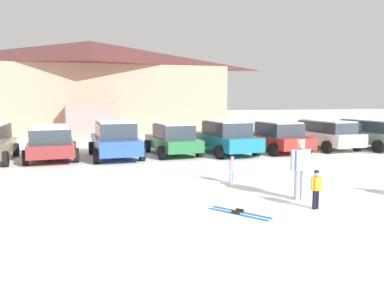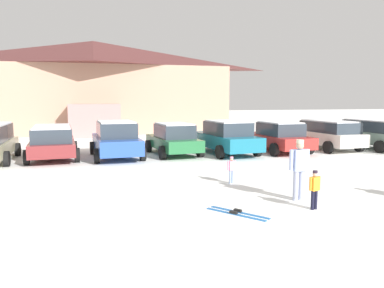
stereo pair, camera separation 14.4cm
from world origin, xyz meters
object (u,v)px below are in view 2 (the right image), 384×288
Objects in this scene: ski_lodge at (94,86)px; skier_adult_in_blue_parka at (299,166)px; parked_blue_hatchback at (116,139)px; parked_maroon_van at (52,141)px; skier_child_in_pink_snowsuit at (232,168)px; pair_of_skis at (237,213)px; parked_white_suv at (328,134)px; skier_child_in_orange_jacket at (315,188)px; parked_red_sedan at (278,137)px; parked_teal_hatchback at (226,137)px; parked_grey_wagon at (374,133)px; parked_green_coupe at (173,139)px.

skier_adult_in_blue_parka is at bearing -77.13° from ski_lodge.
parked_maroon_van is at bearing 172.79° from parked_blue_hatchback.
skier_child_in_pink_snowsuit is 3.30m from pair_of_skis.
parked_white_suv is 12.02m from skier_child_in_orange_jacket.
skier_adult_in_blue_parka is at bearing 85.46° from skier_child_in_orange_jacket.
parked_red_sedan is at bearing 67.67° from skier_child_in_orange_jacket.
pair_of_skis is at bearing -107.87° from parked_teal_hatchback.
skier_child_in_orange_jacket is 0.67× the size of pair_of_skis.
parked_blue_hatchback reaches higher than parked_grey_wagon.
parked_red_sedan is at bearing -58.13° from ski_lodge.
parked_blue_hatchback is at bearing -86.29° from ski_lodge.
parked_maroon_van is 11.27m from pair_of_skis.
parked_teal_hatchback reaches higher than pair_of_skis.
parked_blue_hatchback is 1.04× the size of parked_red_sedan.
parked_teal_hatchback is at bearing 72.13° from skier_child_in_pink_snowsuit.
parked_green_coupe is 4.84× the size of skier_child_in_pink_snowsuit.
parked_blue_hatchback is 2.77× the size of skier_adult_in_blue_parka.
parked_white_suv is at bearing 39.14° from skier_child_in_pink_snowsuit.
pair_of_skis is (2.37, -9.58, -0.85)m from parked_blue_hatchback.
parked_grey_wagon is at bearing -6.99° from parked_white_suv.
skier_child_in_pink_snowsuit is at bearing 107.22° from skier_child_in_orange_jacket.
parked_grey_wagon is (11.26, -0.51, 0.08)m from parked_green_coupe.
ski_lodge is at bearing 101.50° from skier_child_in_pink_snowsuit.
skier_adult_in_blue_parka reaches higher than skier_child_in_orange_jacket.
parked_maroon_van is 3.20× the size of pair_of_skis.
skier_child_in_pink_snowsuit is (-8.01, -6.52, -0.36)m from parked_white_suv.
parked_grey_wagon is 12.36m from skier_child_in_pink_snowsuit.
parked_teal_hatchback is at bearing -2.89° from parked_maroon_van.
parked_red_sedan is 11.22m from pair_of_skis.
parked_green_coupe is at bearing 87.50° from pair_of_skis.
pair_of_skis is at bearing -141.51° from parked_grey_wagon.
parked_white_suv is at bearing 46.88° from pair_of_skis.
parked_red_sedan is 1.04× the size of parked_white_suv.
parked_teal_hatchback is 2.95× the size of skier_adult_in_blue_parka.
parked_maroon_van reaches higher than pair_of_skis.
parked_red_sedan is 3.01× the size of pair_of_skis.
parked_grey_wagon is at bearing -1.80° from parked_red_sedan.
parked_red_sedan is at bearing 66.05° from skier_adult_in_blue_parka.
parked_teal_hatchback is at bearing -0.60° from parked_blue_hatchback.
parked_red_sedan is at bearing -177.22° from parked_white_suv.
parked_green_coupe reaches higher than skier_child_in_orange_jacket.
parked_red_sedan is 10.40m from skier_child_in_orange_jacket.
parked_teal_hatchback is at bearing -66.73° from ski_lodge.
parked_blue_hatchback is 4.68× the size of skier_child_in_orange_jacket.
parked_white_suv is (14.25, -0.32, 0.03)m from parked_maroon_van.
skier_child_in_pink_snowsuit is 0.61× the size of pair_of_skis.
parked_green_coupe is 1.01× the size of parked_white_suv.
parked_teal_hatchback is 2.88m from parked_red_sedan.
parked_blue_hatchback is at bearing -179.77° from parked_white_suv.
parked_blue_hatchback is at bearing 178.85° from parked_grey_wagon.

